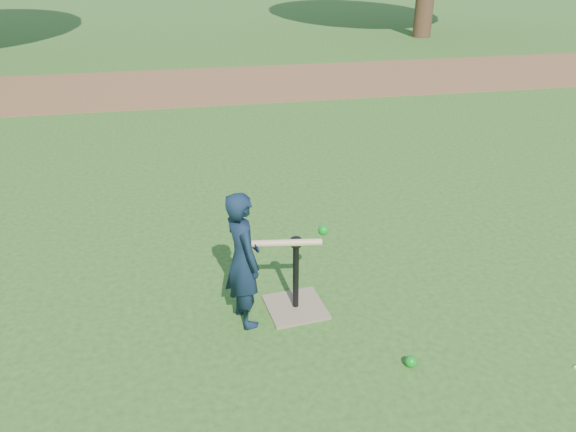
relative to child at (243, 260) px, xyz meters
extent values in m
plane|color=#285116|center=(0.01, -0.11, -0.52)|extent=(80.00, 80.00, 0.00)
cube|color=brown|center=(0.01, 7.39, -0.52)|extent=(24.00, 3.00, 0.01)
imported|color=black|center=(0.00, 0.00, 0.00)|extent=(0.34, 0.43, 1.04)
sphere|color=#0C8718|center=(1.02, -0.72, -0.48)|extent=(0.08, 0.08, 0.08)
cube|color=#857054|center=(0.40, 0.06, -0.51)|extent=(0.47, 0.47, 0.02)
cylinder|color=black|center=(0.40, 0.06, -0.22)|extent=(0.05, 0.05, 0.55)
cylinder|color=black|center=(0.40, 0.06, 0.06)|extent=(0.08, 0.08, 0.06)
cylinder|color=tan|center=(0.28, 0.04, 0.08)|extent=(0.60, 0.14, 0.05)
sphere|color=tan|center=(-0.02, 0.00, 0.08)|extent=(0.06, 0.06, 0.06)
sphere|color=#0C8718|center=(0.62, 0.12, 0.11)|extent=(0.08, 0.08, 0.08)
camera|label=1|loc=(-0.35, -3.41, 2.06)|focal=35.00mm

